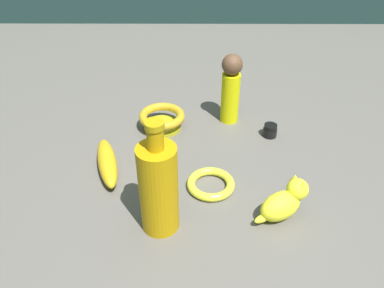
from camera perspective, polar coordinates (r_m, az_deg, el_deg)
The scene contains 8 objects.
ground at distance 0.97m, azimuth 0.00°, elevation -2.92°, with size 2.00×2.00×0.00m, color #5B5651.
bowl at distance 1.08m, azimuth -4.52°, elevation 3.65°, with size 0.12×0.12×0.05m.
bangle at distance 0.90m, azimuth 2.48°, elevation -5.74°, with size 0.11×0.11×0.02m, color yellow.
banana at distance 0.96m, azimuth -12.28°, elevation -2.60°, with size 0.18×0.04×0.04m, color gold.
bottle_tall at distance 0.76m, azimuth -5.11°, elevation -6.18°, with size 0.08×0.08×0.25m.
cat_figurine at distance 0.84m, azimuth 12.86°, elevation -8.09°, with size 0.09×0.12×0.09m.
nail_polish_jar at distance 1.08m, azimuth 10.95°, elevation 1.92°, with size 0.04×0.04×0.03m.
person_figure_adult at distance 1.08m, azimuth 5.39°, elevation 8.07°, with size 0.07×0.07×0.20m.
Camera 1 is at (0.75, 0.00, 0.61)m, focal length 37.16 mm.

